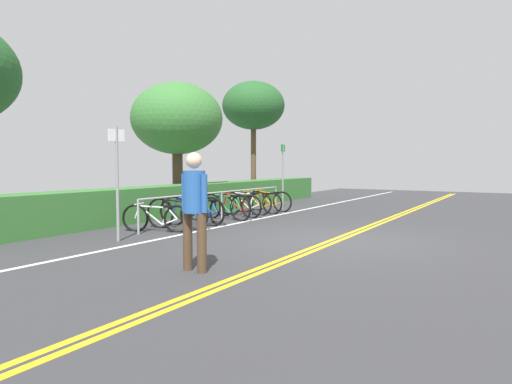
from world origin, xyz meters
TOP-DOWN VIEW (x-y plane):
  - ground_plane at (0.00, 0.00)m, footprint 37.35×13.87m
  - centre_line_yellow_inner at (0.00, -0.08)m, footprint 33.62×0.10m
  - centre_line_yellow_outer at (0.00, 0.08)m, footprint 33.62×0.10m
  - bike_lane_stripe_white at (0.00, 3.20)m, footprint 33.62×0.12m
  - bike_rack at (1.55, 4.03)m, footprint 6.40×0.05m
  - bicycle_0 at (-1.12, 3.98)m, footprint 0.68×1.61m
  - bicycle_1 at (-0.52, 3.88)m, footprint 0.46×1.71m
  - bicycle_2 at (0.15, 3.95)m, footprint 0.63×1.72m
  - bicycle_3 at (0.85, 4.07)m, footprint 0.69×1.69m
  - bicycle_4 at (1.62, 3.94)m, footprint 0.46×1.85m
  - bicycle_5 at (2.28, 3.99)m, footprint 0.46×1.70m
  - bicycle_6 at (2.85, 4.07)m, footprint 0.59×1.65m
  - bicycle_7 at (3.52, 4.02)m, footprint 0.46×1.73m
  - bicycle_8 at (4.21, 4.00)m, footprint 0.46×1.70m
  - pedestrian at (-3.68, 0.78)m, footprint 0.32×0.49m
  - sign_post_near at (-2.47, 3.74)m, footprint 0.36×0.08m
  - sign_post_far at (5.05, 3.94)m, footprint 0.36×0.08m
  - hedge_backdrop at (3.05, 5.90)m, footprint 15.35×1.01m
  - tree_mid at (2.83, 6.76)m, footprint 3.04×3.04m
  - tree_far_right at (8.15, 7.03)m, footprint 2.73×2.73m

SIDE VIEW (x-z plane):
  - ground_plane at x=0.00m, z-range -0.05..0.00m
  - centre_line_yellow_inner at x=0.00m, z-range 0.00..0.00m
  - centre_line_yellow_outer at x=0.00m, z-range 0.00..0.00m
  - bike_lane_stripe_white at x=0.00m, z-range 0.00..0.00m
  - bicycle_0 at x=-1.12m, z-range -0.02..0.66m
  - bicycle_3 at x=0.85m, z-range -0.02..0.68m
  - bicycle_8 at x=4.21m, z-range -0.02..0.70m
  - bicycle_5 at x=2.28m, z-range -0.02..0.70m
  - bicycle_7 at x=3.52m, z-range -0.02..0.70m
  - bicycle_6 at x=2.85m, z-range -0.02..0.74m
  - bicycle_4 at x=1.62m, z-range -0.02..0.75m
  - bicycle_1 at x=-0.52m, z-range -0.02..0.77m
  - bicycle_2 at x=0.15m, z-range -0.02..0.77m
  - hedge_backdrop at x=3.05m, z-range 0.00..0.92m
  - bike_rack at x=1.55m, z-range 0.21..1.00m
  - pedestrian at x=-3.68m, z-range 0.14..1.87m
  - sign_post_far at x=5.05m, z-range 0.23..2.52m
  - sign_post_near at x=-2.47m, z-range 0.23..2.55m
  - tree_mid at x=2.83m, z-range 0.92..5.19m
  - tree_far_right at x=8.15m, z-range 1.51..6.66m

